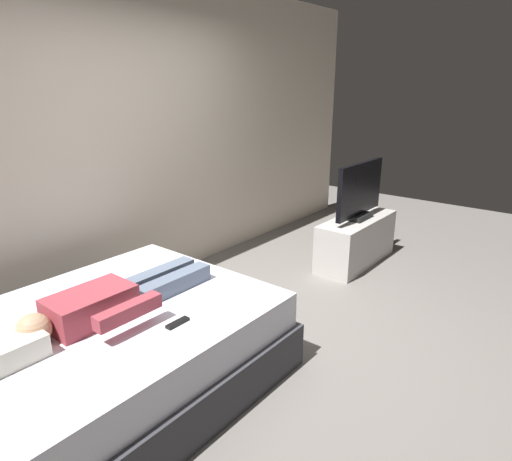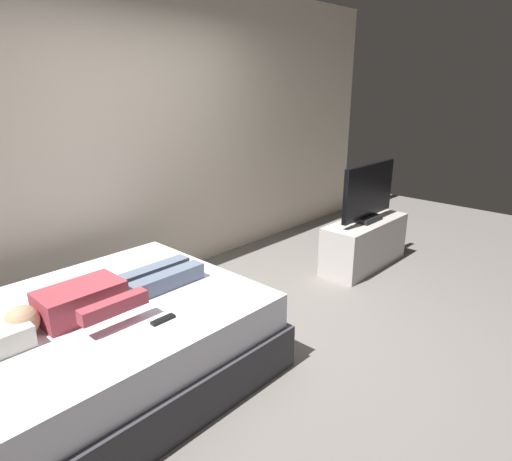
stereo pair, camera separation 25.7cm
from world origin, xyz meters
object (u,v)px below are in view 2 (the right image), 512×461
Objects in this scene: bed at (102,346)px; remote at (163,320)px; person at (102,295)px; tv at (368,194)px; tv_stand at (364,243)px.

remote reaches higher than bed.
remote is (0.15, -0.40, -0.07)m from person.
tv_stand is at bearing 0.00° from tv.
tv reaches higher than remote.
remote is at bearing -69.53° from person.
person is 8.40× the size of remote.
person reaches higher than remote.
bed is at bearing 133.72° from person.
tv_stand is at bearing 4.52° from remote.
tv_stand is 0.53m from tv.
person is (0.03, -0.03, 0.36)m from bed.
bed is at bearing 175.57° from tv_stand.
tv_stand is at bearing -4.43° from bed.
person reaches higher than bed.
person is 2.87m from tv_stand.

